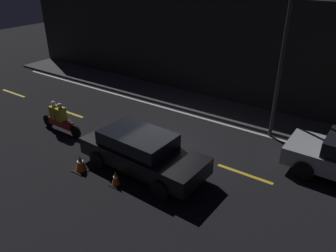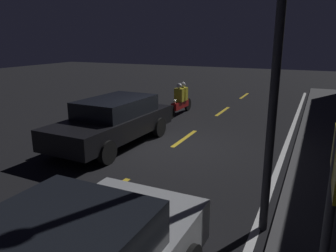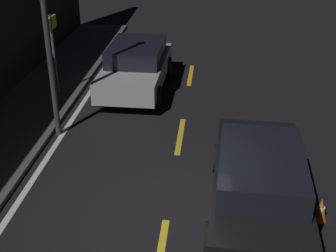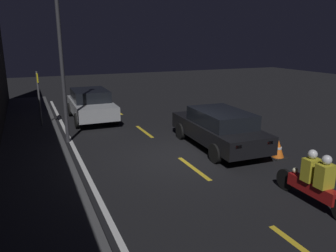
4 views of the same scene
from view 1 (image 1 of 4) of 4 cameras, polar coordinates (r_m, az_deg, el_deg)
ground_plane at (r=13.00m, az=-1.17°, el=-3.32°), size 56.00×56.00×0.00m
raised_curb at (r=16.39m, az=7.85°, el=3.32°), size 28.00×2.19×0.11m
building_front at (r=16.66m, az=10.42°, el=12.67°), size 28.00×0.30×5.13m
lane_dash_a at (r=20.00m, az=-25.31°, el=5.18°), size 2.00×0.14×0.01m
lane_dash_b at (r=16.47m, az=-16.97°, el=2.29°), size 2.00×0.14×0.01m
lane_dash_c at (r=13.53m, az=-4.62°, el=-2.09°), size 2.00×0.14×0.01m
lane_dash_d at (r=11.63m, az=13.17°, el=-8.12°), size 2.00×0.14×0.01m
lane_solid_kerb at (r=15.31m, az=5.53°, el=1.50°), size 25.20×0.14×0.01m
van_black at (r=11.19m, az=-4.60°, el=-4.34°), size 4.56×2.01×1.40m
motorcycle at (r=14.45m, az=-18.40°, el=1.28°), size 2.33×0.37×1.35m
traffic_cone_near at (r=11.75m, az=-15.02°, el=-6.28°), size 0.52×0.52×0.60m
traffic_cone_mid at (r=10.83m, az=-9.12°, el=-9.00°), size 0.36×0.36×0.52m
street_lamp at (r=13.15m, az=19.20°, el=10.88°), size 0.28×0.28×5.76m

